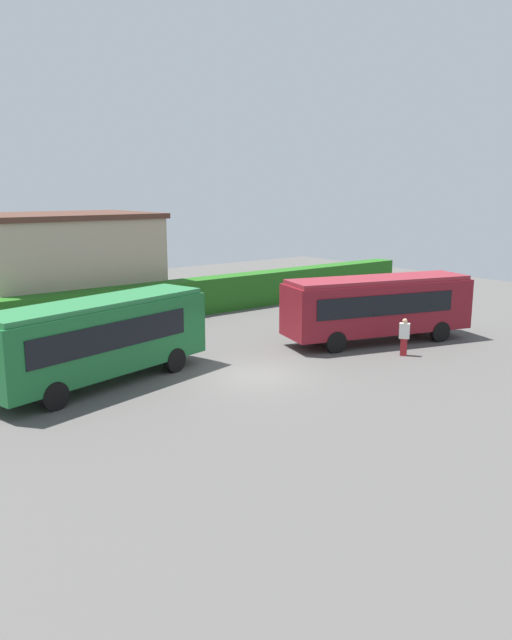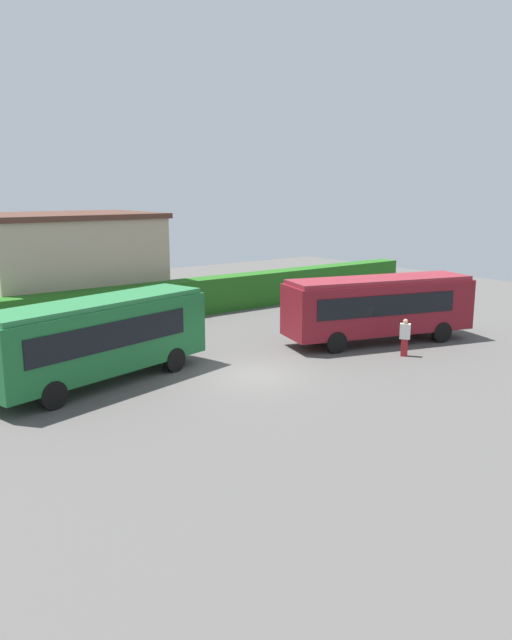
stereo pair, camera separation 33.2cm
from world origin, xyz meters
TOP-DOWN VIEW (x-y plane):
  - ground_plane at (0.00, 0.00)m, footprint 64.00×64.00m
  - bus_green at (-5.21, 2.79)m, footprint 9.45×4.48m
  - bus_maroon at (8.20, 0.77)m, footprint 9.63×5.01m
  - person_left at (7.16, -1.70)m, footprint 0.48×0.52m
  - person_center at (7.60, 2.94)m, footprint 0.46×0.56m
  - hedge_row at (0.00, 12.04)m, footprint 44.00×1.45m
  - depot_building at (-1.29, 16.20)m, footprint 9.87×7.55m
  - traffic_cone at (13.78, 8.05)m, footprint 0.36×0.36m

SIDE VIEW (x-z plane):
  - ground_plane at x=0.00m, z-range 0.00..0.00m
  - traffic_cone at x=13.78m, z-range 0.00..0.60m
  - person_left at x=7.16m, z-range 0.04..1.74m
  - person_center at x=7.60m, z-range 0.05..1.94m
  - hedge_row at x=0.00m, z-range 0.00..2.10m
  - bus_maroon at x=8.20m, z-range 0.24..3.41m
  - bus_green at x=-5.21m, z-range 0.24..3.50m
  - depot_building at x=-1.29m, z-range 0.01..5.98m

